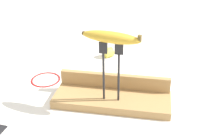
{
  "coord_description": "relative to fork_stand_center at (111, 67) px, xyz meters",
  "views": [
    {
      "loc": [
        0.13,
        -0.76,
        0.55
      ],
      "look_at": [
        0.0,
        0.0,
        0.13
      ],
      "focal_mm": 44.57,
      "sensor_mm": 36.0,
      "label": 1
    }
  ],
  "objects": [
    {
      "name": "ground_plane",
      "position": [
        0.0,
        0.02,
        -0.15
      ],
      "size": [
        3.0,
        3.0,
        0.0
      ],
      "primitive_type": "plane",
      "color": "silver"
    },
    {
      "name": "wooden_board",
      "position": [
        0.0,
        0.02,
        -0.13
      ],
      "size": [
        0.39,
        0.13,
        0.03
      ],
      "primitive_type": "cube",
      "color": "#A87F4C",
      "rests_on": "ground"
    },
    {
      "name": "board_backstop",
      "position": [
        0.0,
        0.07,
        -0.09
      ],
      "size": [
        0.38,
        0.02,
        0.05
      ],
      "primitive_type": "cube",
      "color": "#A87F4C",
      "rests_on": "wooden_board"
    },
    {
      "name": "fork_stand_center",
      "position": [
        0.0,
        0.0,
        0.0
      ],
      "size": [
        0.07,
        0.01,
        0.2
      ],
      "color": "black",
      "rests_on": "wooden_board"
    },
    {
      "name": "banana_raised_center",
      "position": [
        -0.0,
        0.0,
        0.1
      ],
      "size": [
        0.19,
        0.07,
        0.04
      ],
      "color": "gold",
      "rests_on": "fork_stand_center"
    },
    {
      "name": "banana_chunk_near",
      "position": [
        -0.07,
        0.36,
        -0.13
      ],
      "size": [
        0.06,
        0.06,
        0.04
      ],
      "color": "#DBD147",
      "rests_on": "ground"
    },
    {
      "name": "wire_coil",
      "position": [
        -0.28,
        0.13,
        -0.14
      ],
      "size": [
        0.11,
        0.11,
        0.01
      ],
      "primitive_type": "torus",
      "color": "red",
      "rests_on": "ground"
    }
  ]
}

